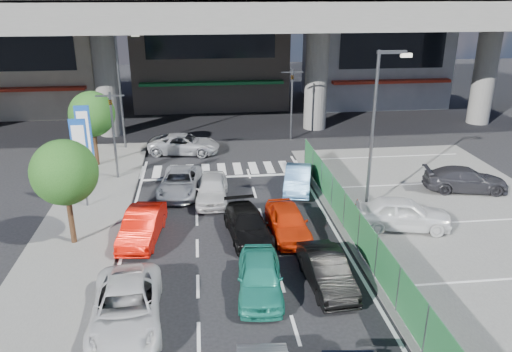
{
  "coord_description": "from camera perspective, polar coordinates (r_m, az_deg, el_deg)",
  "views": [
    {
      "loc": [
        -1.31,
        -16.42,
        10.65
      ],
      "look_at": [
        1.35,
        6.09,
        2.08
      ],
      "focal_mm": 35.0,
      "sensor_mm": 36.0,
      "label": 1
    }
  ],
  "objects": [
    {
      "name": "signboard_near",
      "position": [
        26.23,
        -19.42,
        2.69
      ],
      "size": [
        0.8,
        0.14,
        4.7
      ],
      "color": "#595B60",
      "rests_on": "ground"
    },
    {
      "name": "tree_near",
      "position": [
        22.41,
        -21.05,
        0.36
      ],
      "size": [
        2.8,
        2.8,
        4.8
      ],
      "color": "#382314",
      "rests_on": "ground"
    },
    {
      "name": "street_lamp_left",
      "position": [
        35.28,
        -15.07,
        10.42
      ],
      "size": [
        1.65,
        0.22,
        8.0
      ],
      "color": "#595B60",
      "rests_on": "ground"
    },
    {
      "name": "parked_sedan_white",
      "position": [
        24.28,
        16.43,
        -4.09
      ],
      "size": [
        4.72,
        2.75,
        1.51
      ],
      "primitive_type": "imported",
      "rotation": [
        0.0,
        0.0,
        1.34
      ],
      "color": "white",
      "rests_on": "parking_lot"
    },
    {
      "name": "traffic_cone",
      "position": [
        25.54,
        11.46,
        -3.32
      ],
      "size": [
        0.49,
        0.49,
        0.75
      ],
      "primitive_type": "cone",
      "rotation": [
        0.0,
        0.0,
        -0.32
      ],
      "color": "red",
      "rests_on": "parking_lot"
    },
    {
      "name": "parked_sedan_dgrey",
      "position": [
        29.94,
        22.82,
        -0.36
      ],
      "size": [
        4.79,
        2.67,
        1.31
      ],
      "primitive_type": "imported",
      "rotation": [
        0.0,
        0.0,
        1.38
      ],
      "color": "#2F2F33",
      "rests_on": "parking_lot"
    },
    {
      "name": "sedan_white_mid_left",
      "position": [
        17.69,
        -14.62,
        -14.33
      ],
      "size": [
        2.57,
        5.09,
        1.38
      ],
      "primitive_type": "imported",
      "rotation": [
        0.0,
        0.0,
        0.06
      ],
      "color": "silver",
      "rests_on": "ground"
    },
    {
      "name": "sedan_black_mid",
      "position": [
        22.64,
        -0.96,
        -5.6
      ],
      "size": [
        2.18,
        4.41,
        1.23
      ],
      "primitive_type": "imported",
      "rotation": [
        0.0,
        0.0,
        0.11
      ],
      "color": "black",
      "rests_on": "ground"
    },
    {
      "name": "building_east",
      "position": [
        51.6,
        13.36,
        15.0
      ],
      "size": [
        12.0,
        10.9,
        12.0
      ],
      "color": "gray",
      "rests_on": "ground"
    },
    {
      "name": "street_lamp_right",
      "position": [
        24.68,
        13.66,
        6.34
      ],
      "size": [
        1.65,
        0.22,
        8.0
      ],
      "color": "#595B60",
      "rests_on": "ground"
    },
    {
      "name": "taxi_orange_right",
      "position": [
        22.84,
        3.65,
        -5.19
      ],
      "size": [
        1.83,
        4.13,
        1.38
      ],
      "primitive_type": "imported",
      "rotation": [
        0.0,
        0.0,
        0.05
      ],
      "color": "red",
      "rests_on": "ground"
    },
    {
      "name": "kei_truck_front_right",
      "position": [
        27.91,
        4.79,
        -0.35
      ],
      "size": [
        2.3,
        4.21,
        1.32
      ],
      "primitive_type": "imported",
      "rotation": [
        0.0,
        0.0,
        -0.24
      ],
      "color": "#5A8FC5",
      "rests_on": "ground"
    },
    {
      "name": "crossing_wagon_silver",
      "position": [
        34.42,
        -8.22,
        3.64
      ],
      "size": [
        5.13,
        3.03,
        1.34
      ],
      "primitive_type": "imported",
      "rotation": [
        0.0,
        0.0,
        1.39
      ],
      "color": "#A5A7AC",
      "rests_on": "ground"
    },
    {
      "name": "wagon_silver_front_left",
      "position": [
        27.75,
        -8.68,
        -0.7
      ],
      "size": [
        2.63,
        4.78,
        1.27
      ],
      "primitive_type": "imported",
      "rotation": [
        0.0,
        0.0,
        -0.12
      ],
      "color": "#B4B6BD",
      "rests_on": "ground"
    },
    {
      "name": "taxi_teal_mid",
      "position": [
        18.72,
        0.45,
        -11.44
      ],
      "size": [
        1.99,
        4.18,
        1.38
      ],
      "primitive_type": "imported",
      "rotation": [
        0.0,
        0.0,
        -0.09
      ],
      "color": "teal",
      "rests_on": "ground"
    },
    {
      "name": "hatch_black_mid_right",
      "position": [
        19.32,
        8.07,
        -10.69
      ],
      "size": [
        1.62,
        4.04,
        1.3
      ],
      "primitive_type": "imported",
      "rotation": [
        0.0,
        0.0,
        0.06
      ],
      "color": "black",
      "rests_on": "ground"
    },
    {
      "name": "sidewalk_left",
      "position": [
        23.7,
        -20.02,
        -7.2
      ],
      "size": [
        4.0,
        30.0,
        0.12
      ],
      "primitive_type": "cube",
      "color": "#5A5A58",
      "rests_on": "ground"
    },
    {
      "name": "tree_far",
      "position": [
        32.42,
        -18.23,
        6.72
      ],
      "size": [
        2.8,
        2.8,
        4.8
      ],
      "color": "#382314",
      "rests_on": "ground"
    },
    {
      "name": "expressway",
      "position": [
        38.49,
        -5.02,
        17.83
      ],
      "size": [
        64.0,
        14.0,
        10.75
      ],
      "color": "#63635E",
      "rests_on": "ground"
    },
    {
      "name": "taxi_orange_left",
      "position": [
        22.94,
        -12.86,
        -5.58
      ],
      "size": [
        2.01,
        4.35,
        1.38
      ],
      "primitive_type": "imported",
      "rotation": [
        0.0,
        0.0,
        -0.13
      ],
      "color": "red",
      "rests_on": "ground"
    },
    {
      "name": "building_center",
      "position": [
        49.51,
        -5.44,
        16.97
      ],
      "size": [
        14.0,
        10.9,
        15.0
      ],
      "color": "gray",
      "rests_on": "ground"
    },
    {
      "name": "fence_run",
      "position": [
        21.03,
        12.52,
        -7.46
      ],
      "size": [
        0.16,
        22.0,
        1.8
      ],
      "primitive_type": null,
      "color": "#216233",
      "rests_on": "ground"
    },
    {
      "name": "parking_lot",
      "position": [
        24.57,
        24.37,
        -6.91
      ],
      "size": [
        12.0,
        28.0,
        0.06
      ],
      "primitive_type": "cube",
      "color": "#5A5A58",
      "rests_on": "ground"
    },
    {
      "name": "sedan_white_front_mid",
      "position": [
        26.48,
        -5.04,
        -1.47
      ],
      "size": [
        1.93,
        4.16,
        1.38
      ],
      "primitive_type": "imported",
      "rotation": [
        0.0,
        0.0,
        -0.07
      ],
      "color": "silver",
      "rests_on": "ground"
    },
    {
      "name": "traffic_light_right",
      "position": [
        36.69,
        4.14,
        10.11
      ],
      "size": [
        1.6,
        1.24,
        5.2
      ],
      "color": "#595B60",
      "rests_on": "ground"
    },
    {
      "name": "traffic_light_left",
      "position": [
        29.61,
        -16.18,
        6.78
      ],
      "size": [
        1.6,
        1.24,
        5.2
      ],
      "color": "#595B60",
      "rests_on": "ground"
    },
    {
      "name": "building_west",
      "position": [
        50.74,
        -24.34,
        14.26
      ],
      "size": [
        12.0,
        10.9,
        13.0
      ],
      "color": "#9D947E",
      "rests_on": "ground"
    },
    {
      "name": "ground",
      "position": [
        19.61,
        -1.87,
        -12.19
      ],
      "size": [
        120.0,
        120.0,
        0.0
      ],
      "primitive_type": "plane",
      "color": "black",
      "rests_on": "ground"
    },
    {
      "name": "signboard_far",
      "position": [
        29.13,
        -19.02,
        4.47
      ],
      "size": [
        0.8,
        0.14,
        4.7
      ],
      "color": "#595B60",
      "rests_on": "ground"
    }
  ]
}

